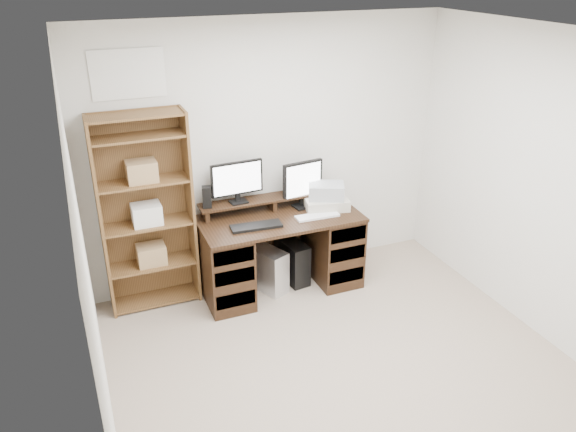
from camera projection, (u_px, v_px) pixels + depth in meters
room at (375, 245)px, 3.62m from camera, size 3.54×4.04×2.54m
desk at (280, 251)px, 5.35m from camera, size 1.50×0.70×0.75m
riser_shelf at (271, 199)px, 5.34m from camera, size 1.40×0.22×0.12m
monitor_wide at (237, 180)px, 5.12m from camera, size 0.49×0.13×0.39m
monitor_small at (303, 182)px, 5.32m from camera, size 0.41×0.18×0.45m
speaker at (207, 197)px, 5.06m from camera, size 0.10×0.10×0.20m
keyboard_black at (256, 226)px, 4.99m from camera, size 0.47×0.19×0.03m
keyboard_white at (317, 216)px, 5.19m from camera, size 0.41×0.13×0.02m
mouse at (345, 209)px, 5.32m from camera, size 0.11×0.09×0.04m
printer at (326, 203)px, 5.37m from camera, size 0.46×0.38×0.10m
basket at (326, 191)px, 5.32m from camera, size 0.40×0.35×0.14m
tower_silver at (267, 269)px, 5.39m from camera, size 0.34×0.47×0.43m
tower_black at (292, 261)px, 5.55m from camera, size 0.24×0.44×0.42m
bookshelf at (146, 211)px, 4.91m from camera, size 0.80×0.30×1.80m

